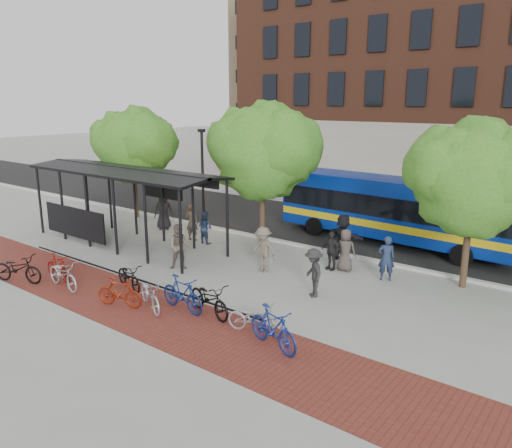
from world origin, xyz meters
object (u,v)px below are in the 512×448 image
Objects in this scene: tree_a at (134,142)px; tree_b at (265,148)px; bike_6 at (150,294)px; bike_0 at (18,268)px; bike_7 at (182,294)px; bike_4 at (129,276)px; bus_shelter at (122,180)px; pedestrian_9 at (313,273)px; pedestrian_3 at (263,250)px; bike_2 at (63,274)px; pedestrian_6 at (345,250)px; bus at (395,207)px; lamp_post_left at (203,177)px; pedestrian_0 at (163,211)px; bike_1 at (58,267)px; bike_10 at (255,318)px; bike_11 at (273,328)px; pedestrian_5 at (343,237)px; pedestrian_8 at (180,247)px; pedestrian_7 at (386,258)px; tree_c at (477,175)px; pedestrian_1 at (192,222)px; pedestrian_4 at (331,251)px; bike_5 at (120,292)px; bike_8 at (209,299)px; pedestrian_2 at (205,227)px.

tree_a is 0.96× the size of tree_b.
bike_0 is at bearing 127.65° from bike_6.
bike_4 is at bearing 90.61° from bike_7.
pedestrian_9 is at bearing -1.44° from bus_shelter.
tree_b is (9.00, 0.00, 0.22)m from tree_a.
bike_0 is 1.12× the size of pedestrian_3.
bike_2 is 1.05× the size of bike_7.
bike_2 is at bearing 40.17° from pedestrian_6.
bus reaches higher than bike_4.
lamp_post_left is 0.45× the size of bus.
pedestrian_0 is (-7.35, 7.23, 0.47)m from bike_6.
bike_1 is 0.99× the size of pedestrian_9.
tree_a is at bearing 48.18° from bike_10.
bike_2 is 1.03× the size of bike_11.
pedestrian_3 reaches higher than bike_1.
pedestrian_5 is at bearing -62.03° from bike_0.
bus_shelter is 5.25× the size of bike_0.
bike_1 is 0.98× the size of bike_10.
pedestrian_6 is 6.49m from pedestrian_8.
pedestrian_7 is (4.87, 7.09, 0.34)m from bike_6.
pedestrian_3 is 1.07× the size of pedestrian_9.
bus is 11.66m from bike_7.
tree_a is 1.04× the size of tree_c.
bus is (4.68, 3.74, -2.72)m from tree_b.
bike_2 is 7.34m from pedestrian_1.
pedestrian_8 is (-9.54, -4.85, -3.14)m from tree_c.
pedestrian_7 is at bearing -48.44° from pedestrian_0.
pedestrian_4 is 0.79× the size of pedestrian_5.
bus is 11.31m from bike_10.
pedestrian_9 is at bearing -16.75° from bike_6.
bus_shelter reaches higher than bike_2.
bus_shelter reaches higher than bike_5.
pedestrian_8 reaches higher than bike_8.
bus is 7.44× the size of pedestrian_2.
bike_5 is 4.76m from bike_10.
lamp_post_left is 10.35m from pedestrian_9.
pedestrian_2 is at bearing 5.94° from bike_2.
pedestrian_6 is at bearing -12.67° from tree_b.
lamp_post_left is at bearing 67.42° from bike_11.
pedestrian_0 is (-11.03, 6.53, 0.53)m from bike_10.
bike_4 is 1.04× the size of pedestrian_9.
bike_5 is 3.02m from bike_8.
bike_7 is at bearing -130.58° from tree_c.
pedestrian_1 is (-3.13, -1.57, -3.58)m from tree_b.
bus_shelter reaches higher than pedestrian_3.
tree_b reaches higher than pedestrian_6.
bike_2 is 5.85m from bike_8.
tree_c is 9.92m from bike_8.
lamp_post_left is at bearing 2.92° from tree_a.
pedestrian_0 is 6.54m from pedestrian_8.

